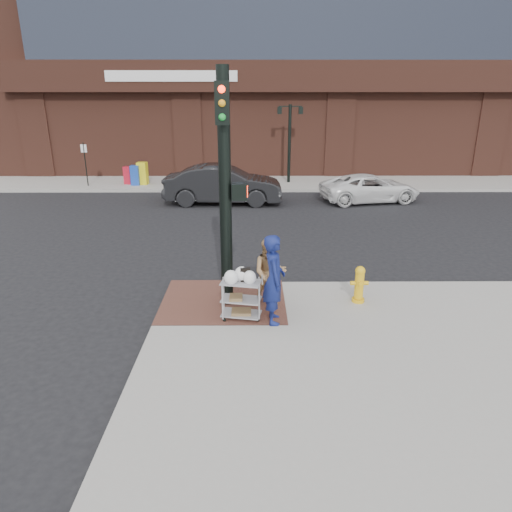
{
  "coord_description": "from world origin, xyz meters",
  "views": [
    {
      "loc": [
        0.08,
        -8.61,
        4.59
      ],
      "look_at": [
        0.14,
        0.85,
        1.25
      ],
      "focal_mm": 32.0,
      "sensor_mm": 36.0,
      "label": 1
    }
  ],
  "objects_px": {
    "woman_blue": "(274,279)",
    "sedan_dark": "(223,185)",
    "traffic_signal_pole": "(226,185)",
    "pedestrian_tan": "(270,272)",
    "fire_hydrant": "(359,284)",
    "minivan_white": "(370,188)",
    "utility_cart": "(241,296)",
    "lamp_post": "(290,135)"
  },
  "relations": [
    {
      "from": "traffic_signal_pole",
      "to": "fire_hydrant",
      "type": "relative_size",
      "value": 5.82
    },
    {
      "from": "traffic_signal_pole",
      "to": "utility_cart",
      "type": "relative_size",
      "value": 4.47
    },
    {
      "from": "traffic_signal_pole",
      "to": "minivan_white",
      "type": "height_order",
      "value": "traffic_signal_pole"
    },
    {
      "from": "lamp_post",
      "to": "sedan_dark",
      "type": "relative_size",
      "value": 0.77
    },
    {
      "from": "minivan_white",
      "to": "utility_cart",
      "type": "relative_size",
      "value": 3.97
    },
    {
      "from": "minivan_white",
      "to": "utility_cart",
      "type": "xyz_separation_m",
      "value": [
        -5.55,
        -11.79,
        0.04
      ]
    },
    {
      "from": "woman_blue",
      "to": "sedan_dark",
      "type": "bearing_deg",
      "value": 5.52
    },
    {
      "from": "lamp_post",
      "to": "woman_blue",
      "type": "relative_size",
      "value": 2.13
    },
    {
      "from": "lamp_post",
      "to": "minivan_white",
      "type": "xyz_separation_m",
      "value": [
        3.38,
        -4.16,
        -2.0
      ]
    },
    {
      "from": "lamp_post",
      "to": "woman_blue",
      "type": "xyz_separation_m",
      "value": [
        -1.5,
        -16.11,
        -1.53
      ]
    },
    {
      "from": "sedan_dark",
      "to": "utility_cart",
      "type": "bearing_deg",
      "value": -173.42
    },
    {
      "from": "woman_blue",
      "to": "fire_hydrant",
      "type": "relative_size",
      "value": 2.18
    },
    {
      "from": "pedestrian_tan",
      "to": "sedan_dark",
      "type": "distance_m",
      "value": 10.92
    },
    {
      "from": "minivan_white",
      "to": "woman_blue",
      "type": "bearing_deg",
      "value": 147.12
    },
    {
      "from": "lamp_post",
      "to": "pedestrian_tan",
      "type": "distance_m",
      "value": 15.46
    },
    {
      "from": "sedan_dark",
      "to": "utility_cart",
      "type": "xyz_separation_m",
      "value": [
        1.07,
        -11.46,
        -0.2
      ]
    },
    {
      "from": "woman_blue",
      "to": "sedan_dark",
      "type": "xyz_separation_m",
      "value": [
        -1.74,
        11.61,
        -0.23
      ]
    },
    {
      "from": "sedan_dark",
      "to": "fire_hydrant",
      "type": "height_order",
      "value": "sedan_dark"
    },
    {
      "from": "utility_cart",
      "to": "fire_hydrant",
      "type": "xyz_separation_m",
      "value": [
        2.64,
        0.79,
        -0.07
      ]
    },
    {
      "from": "lamp_post",
      "to": "sedan_dark",
      "type": "xyz_separation_m",
      "value": [
        -3.24,
        -4.5,
        -1.77
      ]
    },
    {
      "from": "fire_hydrant",
      "to": "lamp_post",
      "type": "bearing_deg",
      "value": 91.78
    },
    {
      "from": "woman_blue",
      "to": "utility_cart",
      "type": "xyz_separation_m",
      "value": [
        -0.67,
        0.15,
        -0.43
      ]
    },
    {
      "from": "sedan_dark",
      "to": "utility_cart",
      "type": "distance_m",
      "value": 11.51
    },
    {
      "from": "fire_hydrant",
      "to": "pedestrian_tan",
      "type": "bearing_deg",
      "value": -176.64
    },
    {
      "from": "pedestrian_tan",
      "to": "fire_hydrant",
      "type": "xyz_separation_m",
      "value": [
        2.03,
        0.12,
        -0.33
      ]
    },
    {
      "from": "traffic_signal_pole",
      "to": "pedestrian_tan",
      "type": "distance_m",
      "value": 2.12
    },
    {
      "from": "traffic_signal_pole",
      "to": "pedestrian_tan",
      "type": "relative_size",
      "value": 3.26
    },
    {
      "from": "lamp_post",
      "to": "minivan_white",
      "type": "distance_m",
      "value": 5.72
    },
    {
      "from": "woman_blue",
      "to": "utility_cart",
      "type": "distance_m",
      "value": 0.81
    },
    {
      "from": "fire_hydrant",
      "to": "utility_cart",
      "type": "bearing_deg",
      "value": -163.28
    },
    {
      "from": "pedestrian_tan",
      "to": "utility_cart",
      "type": "height_order",
      "value": "pedestrian_tan"
    },
    {
      "from": "lamp_post",
      "to": "sedan_dark",
      "type": "distance_m",
      "value": 5.82
    },
    {
      "from": "pedestrian_tan",
      "to": "fire_hydrant",
      "type": "bearing_deg",
      "value": 4.78
    },
    {
      "from": "woman_blue",
      "to": "minivan_white",
      "type": "height_order",
      "value": "woman_blue"
    },
    {
      "from": "traffic_signal_pole",
      "to": "sedan_dark",
      "type": "height_order",
      "value": "traffic_signal_pole"
    },
    {
      "from": "pedestrian_tan",
      "to": "minivan_white",
      "type": "height_order",
      "value": "pedestrian_tan"
    },
    {
      "from": "minivan_white",
      "to": "pedestrian_tan",
      "type": "bearing_deg",
      "value": 145.4
    },
    {
      "from": "traffic_signal_pole",
      "to": "fire_hydrant",
      "type": "bearing_deg",
      "value": 1.23
    },
    {
      "from": "lamp_post",
      "to": "minivan_white",
      "type": "relative_size",
      "value": 0.9
    },
    {
      "from": "traffic_signal_pole",
      "to": "sedan_dark",
      "type": "bearing_deg",
      "value": 94.08
    },
    {
      "from": "lamp_post",
      "to": "sedan_dark",
      "type": "bearing_deg",
      "value": -125.78
    },
    {
      "from": "woman_blue",
      "to": "pedestrian_tan",
      "type": "distance_m",
      "value": 0.84
    }
  ]
}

